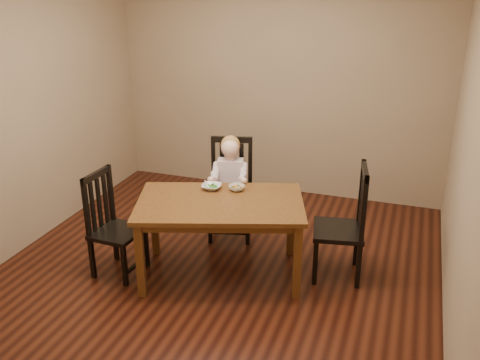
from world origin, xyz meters
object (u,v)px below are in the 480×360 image
(chair_left, at_px, (113,226))
(bowl_veg, at_px, (237,188))
(chair_child, at_px, (231,190))
(toddler, at_px, (230,178))
(chair_right, at_px, (345,225))
(dining_table, at_px, (220,210))
(bowl_peas, at_px, (212,187))

(chair_left, xyz_separation_m, bowl_veg, (1.00, 0.56, 0.29))
(chair_child, relative_size, toddler, 1.76)
(toddler, bearing_deg, chair_left, 38.17)
(chair_left, height_order, toddler, chair_left)
(chair_right, bearing_deg, dining_table, 97.70)
(chair_right, xyz_separation_m, toddler, (-1.23, 0.40, 0.14))
(chair_left, xyz_separation_m, toddler, (0.77, 1.01, 0.18))
(toddler, bearing_deg, bowl_peas, 75.13)
(toddler, bearing_deg, bowl_veg, 101.80)
(chair_child, distance_m, bowl_veg, 0.62)
(chair_child, distance_m, bowl_peas, 0.61)
(chair_child, relative_size, bowl_veg, 6.91)
(dining_table, bearing_deg, chair_child, 103.15)
(chair_child, bearing_deg, chair_right, 145.34)
(chair_child, distance_m, chair_left, 1.31)
(chair_child, relative_size, bowl_peas, 5.77)
(chair_child, xyz_separation_m, chair_left, (-0.76, -1.07, -0.03))
(toddler, bearing_deg, chair_right, 147.25)
(dining_table, height_order, chair_child, chair_child)
(bowl_peas, bearing_deg, toddler, 89.70)
(toddler, height_order, bowl_peas, toddler)
(dining_table, relative_size, chair_child, 1.61)
(chair_left, bearing_deg, bowl_peas, 126.92)
(dining_table, distance_m, bowl_peas, 0.31)
(chair_right, bearing_deg, bowl_peas, 84.63)
(dining_table, bearing_deg, toddler, 103.05)
(chair_right, relative_size, bowl_peas, 5.94)
(chair_child, height_order, toddler, chair_child)
(bowl_peas, xyz_separation_m, bowl_veg, (0.23, 0.05, 0.00))
(chair_right, bearing_deg, bowl_veg, 82.92)
(bowl_veg, bearing_deg, chair_right, 2.94)
(chair_left, height_order, bowl_veg, chair_left)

